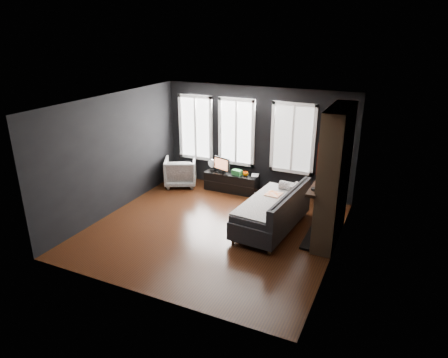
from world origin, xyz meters
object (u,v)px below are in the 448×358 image
at_px(media_console, 232,182).
at_px(mug, 245,173).
at_px(mantel_vase, 326,169).
at_px(book, 252,171).
at_px(armchair, 180,170).
at_px(monitor, 222,164).
at_px(sofa, 272,209).

xyz_separation_m(media_console, mug, (0.39, -0.01, 0.31)).
bearing_deg(mantel_vase, book, 150.91).
height_order(armchair, book, armchair).
distance_m(monitor, book, 0.81).
xyz_separation_m(sofa, mug, (-1.23, 1.56, 0.09)).
bearing_deg(mantel_vase, armchair, 167.88).
bearing_deg(book, monitor, -171.42).
xyz_separation_m(monitor, mantel_vase, (2.84, -1.02, 0.61)).
bearing_deg(book, mug, -143.00).
bearing_deg(sofa, media_console, 141.02).
bearing_deg(sofa, armchair, 160.83).
relative_size(sofa, mug, 15.99).
height_order(sofa, armchair, sofa).
relative_size(sofa, monitor, 4.11).
xyz_separation_m(mug, book, (0.13, 0.10, 0.05)).
bearing_deg(monitor, book, 26.77).
xyz_separation_m(sofa, mantel_vase, (0.95, 0.52, 0.87)).
distance_m(armchair, mantel_vase, 4.19).
distance_m(armchair, mug, 1.84).
bearing_deg(sofa, monitor, 145.96).
distance_m(armchair, media_console, 1.46).
distance_m(sofa, mantel_vase, 1.39).
bearing_deg(monitor, mug, 19.90).
bearing_deg(media_console, monitor, -173.64).
height_order(armchair, mantel_vase, mantel_vase).
bearing_deg(armchair, mug, 159.13).
bearing_deg(mug, armchair, -174.40).
bearing_deg(monitor, armchair, -154.01).
relative_size(armchair, book, 3.48).
relative_size(monitor, book, 2.17).
distance_m(media_console, mug, 0.50).
xyz_separation_m(armchair, mantel_vase, (4.00, -0.86, 0.91)).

